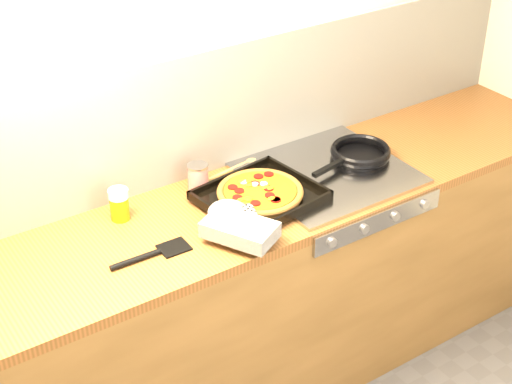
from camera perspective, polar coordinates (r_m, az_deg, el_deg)
room_shell at (r=2.95m, az=-4.97°, el=5.36°), size 3.20×3.20×3.20m
counter_run at (r=3.12m, az=-1.74°, el=-8.20°), size 3.20×0.62×0.90m
stovetop at (r=3.08m, az=5.22°, el=1.35°), size 0.60×0.56×0.02m
pizza_on_tray at (r=2.81m, az=-0.21°, el=-0.75°), size 0.55×0.52×0.07m
frying_pan at (r=3.17m, az=7.54°, el=2.82°), size 0.42×0.28×0.04m
tomato_can at (r=2.94m, az=-4.24°, el=1.03°), size 0.09×0.09×0.11m
juice_glass at (r=2.81m, az=-9.92°, el=-0.88°), size 0.08×0.08×0.12m
wooden_spoon at (r=3.09m, az=-1.64°, el=1.70°), size 0.30×0.07×0.02m
black_spatula at (r=2.64m, az=-7.59°, el=-4.53°), size 0.28×0.09×0.02m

